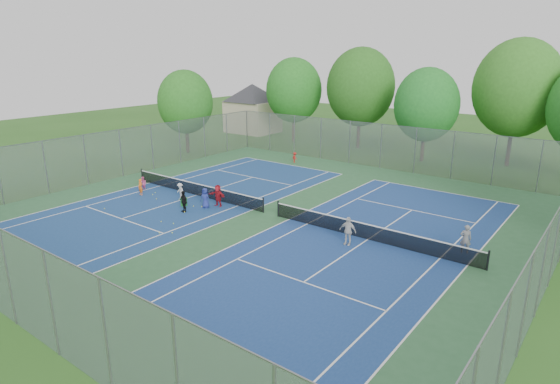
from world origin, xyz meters
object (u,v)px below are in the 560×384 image
at_px(net_left, 196,189).
at_px(instructor, 466,239).
at_px(ball_hopper, 184,202).
at_px(ball_crate, 205,192).
at_px(net_right, 368,232).

bearing_deg(net_left, instructor, 4.47).
bearing_deg(ball_hopper, net_left, 117.83).
distance_m(net_left, ball_crate, 0.75).
distance_m(net_left, instructor, 18.93).
xyz_separation_m(ball_crate, instructor, (18.61, 0.84, 0.64)).
bearing_deg(ball_crate, ball_hopper, -72.10).
distance_m(net_right, ball_crate, 13.76).
bearing_deg(net_right, net_left, 180.00).
xyz_separation_m(net_right, ball_crate, (-13.74, 0.64, -0.31)).
bearing_deg(instructor, ball_crate, -17.47).
distance_m(net_left, ball_hopper, 2.56).
relative_size(net_right, instructor, 8.19).
height_order(net_left, instructor, instructor).
xyz_separation_m(net_left, net_right, (14.00, 0.00, 0.00)).
relative_size(net_left, instructor, 8.19).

